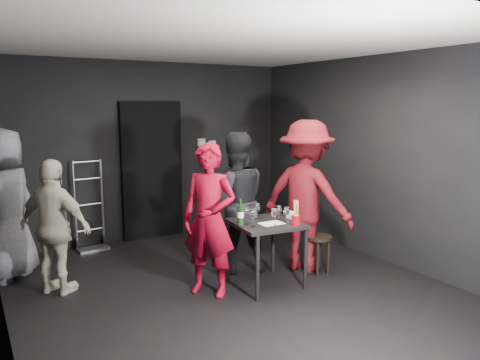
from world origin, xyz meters
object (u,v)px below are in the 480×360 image
wine_bottle (240,215)px  stool (319,244)px  tasting_table (266,230)px  bystander_grey (4,190)px  server_red (209,211)px  bystander_cream (55,228)px  hand_truck (91,233)px  woman_black (235,192)px  man_maroon (307,177)px  breadstick_cup (296,213)px

wine_bottle → stool: bearing=-2.2°
tasting_table → bystander_grey: (-2.51, 1.74, 0.42)m
bystander_grey → wine_bottle: (2.20, -1.70, -0.21)m
server_red → bystander_grey: bearing=-169.8°
wine_bottle → tasting_table: bearing=-8.3°
bystander_cream → hand_truck: bearing=-67.3°
woman_black → man_maroon: 0.90m
woman_black → bystander_grey: bearing=-7.0°
bystander_cream → server_red: bearing=-162.6°
woman_black → bystander_grey: (-2.46, 1.12, 0.07)m
bystander_cream → breadstick_cup: bearing=-160.3°
tasting_table → bystander_cream: bystander_cream is taller
tasting_table → woman_black: (-0.05, 0.63, 0.35)m
tasting_table → server_red: size_ratio=0.41×
bystander_grey → wine_bottle: bystander_grey is taller
hand_truck → man_maroon: size_ratio=0.54×
hand_truck → tasting_table: (1.39, -2.44, 0.42)m
bystander_grey → breadstick_cup: size_ratio=7.29×
tasting_table → breadstick_cup: (0.21, -0.27, 0.23)m
hand_truck → man_maroon: bearing=-51.8°
stool → man_maroon: 0.83m
server_red → stool: bearing=46.6°
stool → breadstick_cup: breadstick_cup is taller
breadstick_cup → stool: bearing=25.6°
wine_bottle → bystander_grey: bearing=142.3°
man_maroon → bystander_cream: (-2.81, 0.80, -0.44)m
woman_black → breadstick_cup: (0.26, -0.90, -0.12)m
server_red → wine_bottle: 0.36m
bystander_cream → woman_black: bearing=-141.6°
server_red → wine_bottle: server_red is taller
server_red → bystander_cream: server_red is taller
bystander_cream → breadstick_cup: bystander_cream is taller
man_maroon → breadstick_cup: 0.74m
stool → bystander_cream: (-2.88, 0.98, 0.38)m
bystander_cream → breadstick_cup: size_ratio=5.02×
woman_black → stool: bearing=160.6°
hand_truck → bystander_grey: bearing=-152.9°
man_maroon → breadstick_cup: bearing=108.0°
server_red → breadstick_cup: (0.87, -0.39, -0.04)m
tasting_table → bystander_grey: size_ratio=0.35×
server_red → woman_black: bearing=90.9°
hand_truck → bystander_cream: (-0.70, -1.46, 0.51)m
bystander_grey → wine_bottle: size_ratio=7.39×
hand_truck → man_maroon: man_maroon is taller
hand_truck → breadstick_cup: size_ratio=4.35×
stool → man_maroon: size_ratio=0.20×
stool → bystander_cream: 3.06m
bystander_grey → breadstick_cup: bearing=100.1°
woman_black → bystander_grey: bystander_grey is taller
wine_bottle → man_maroon: bearing=7.6°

